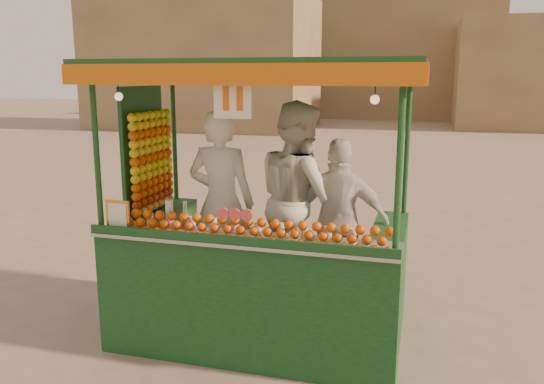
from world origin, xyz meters
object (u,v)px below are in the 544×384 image
(juice_cart, at_px, (252,252))
(vendor_left, at_px, (221,203))
(vendor_right, at_px, (340,221))
(vendor_middle, at_px, (298,200))

(juice_cart, height_order, vendor_left, juice_cart)
(juice_cart, height_order, vendor_right, juice_cart)
(vendor_left, xyz_separation_m, vendor_middle, (0.75, 0.16, 0.04))
(vendor_left, bearing_deg, juice_cart, 147.30)
(vendor_right, bearing_deg, vendor_left, 2.77)
(vendor_left, distance_m, vendor_middle, 0.76)
(juice_cart, bearing_deg, vendor_left, 145.21)
(juice_cart, distance_m, vendor_right, 0.89)
(juice_cart, relative_size, vendor_middle, 1.48)
(vendor_left, height_order, vendor_middle, vendor_middle)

